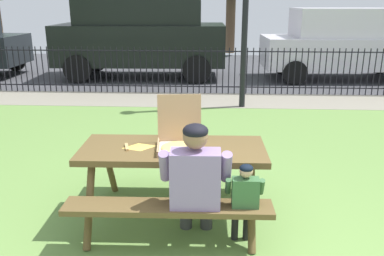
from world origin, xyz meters
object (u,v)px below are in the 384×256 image
object	(u,v)px
picnic_table_foreground	(173,164)
parked_car_right	(343,43)
pizza_box_open	(180,138)
child_at_table	(244,197)
adult_at_table	(196,180)
parked_car_center	(141,31)
pizza_slice_on_table	(137,147)

from	to	relation	value
picnic_table_foreground	parked_car_right	size ratio (longest dim) A/B	0.41
pizza_box_open	child_at_table	bearing A→B (deg)	-41.58
picnic_table_foreground	adult_at_table	world-z (taller)	adult_at_table
picnic_table_foreground	pizza_box_open	bearing A→B (deg)	10.91
adult_at_table	parked_car_center	world-z (taller)	parked_car_center
parked_car_center	parked_car_right	bearing A→B (deg)	-0.01
pizza_slice_on_table	picnic_table_foreground	bearing A→B (deg)	2.63
child_at_table	parked_car_right	xyz separation A→B (m)	(3.28, 8.48, 0.49)
picnic_table_foreground	adult_at_table	size ratio (longest dim) A/B	1.54
picnic_table_foreground	pizza_box_open	distance (m)	0.27
adult_at_table	parked_car_right	bearing A→B (deg)	66.38
adult_at_table	parked_car_right	size ratio (longest dim) A/B	0.27
picnic_table_foreground	child_at_table	distance (m)	0.84
child_at_table	pizza_box_open	bearing A→B (deg)	138.42
pizza_box_open	parked_car_center	distance (m)	8.16
picnic_table_foreground	pizza_slice_on_table	xyz separation A→B (m)	(-0.35, -0.02, 0.18)
pizza_slice_on_table	adult_at_table	distance (m)	0.77
adult_at_table	child_at_table	bearing A→B (deg)	-2.63
pizza_box_open	adult_at_table	xyz separation A→B (m)	(0.18, -0.51, -0.21)
picnic_table_foreground	parked_car_right	bearing A→B (deg)	63.65
picnic_table_foreground	child_at_table	bearing A→B (deg)	-37.82
pizza_box_open	parked_car_right	xyz separation A→B (m)	(3.88, 7.95, 0.14)
pizza_box_open	pizza_slice_on_table	world-z (taller)	pizza_box_open
pizza_slice_on_table	pizza_box_open	bearing A→B (deg)	4.01
picnic_table_foreground	adult_at_table	bearing A→B (deg)	-63.67
pizza_box_open	child_at_table	distance (m)	0.87
pizza_box_open	parked_car_center	bearing A→B (deg)	102.50
pizza_box_open	adult_at_table	size ratio (longest dim) A/B	0.42
picnic_table_foreground	pizza_box_open	world-z (taller)	pizza_box_open
pizza_slice_on_table	adult_at_table	world-z (taller)	adult_at_table
pizza_box_open	child_at_table	size ratio (longest dim) A/B	0.60
adult_at_table	child_at_table	xyz separation A→B (m)	(0.42, -0.02, -0.14)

